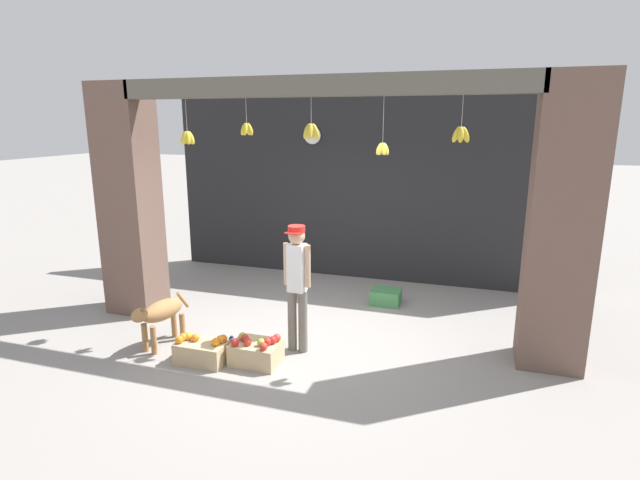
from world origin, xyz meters
The scene contains 12 objects.
ground_plane centered at (0.00, 0.00, 0.00)m, with size 60.00×60.00×0.00m, color gray.
shop_back_wall centered at (0.00, 2.85, 1.63)m, with size 6.92×0.12×3.26m, color #232326.
shop_pillar_left centered at (-2.81, 0.30, 1.63)m, with size 0.70×0.60×3.26m, color brown.
shop_pillar_right centered at (2.81, 0.30, 1.63)m, with size 0.70×0.60×3.26m, color brown.
storefront_awning centered at (-0.01, 0.12, 3.10)m, with size 5.02×0.29×0.91m.
dog centered at (-1.71, -0.70, 0.44)m, with size 0.38×0.90×0.65m.
shopkeeper centered at (-0.06, -0.29, 0.91)m, with size 0.34×0.26×1.56m.
fruit_crate_oranges centered at (-1.02, -0.92, 0.14)m, with size 0.58×0.33×0.33m.
fruit_crate_apples centered at (-0.40, -0.74, 0.15)m, with size 0.55×0.42×0.34m.
produce_box_green centered at (0.67, 1.62, 0.11)m, with size 0.44×0.37×0.23m, color #42844C.
water_bottle centered at (-0.79, -0.60, 0.10)m, with size 0.07×0.07×0.22m.
wall_clock centered at (-0.89, 2.77, 2.50)m, with size 0.32×0.03×0.32m.
Camera 1 is at (1.92, -5.57, 2.75)m, focal length 28.00 mm.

